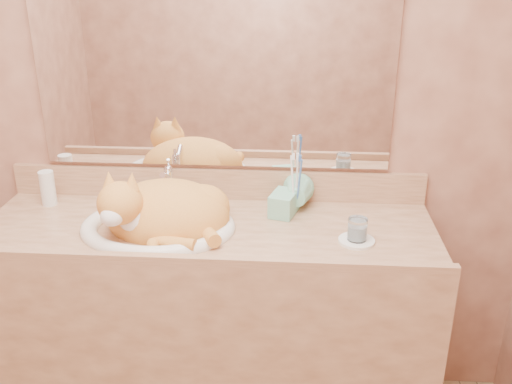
# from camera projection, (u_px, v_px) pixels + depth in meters

# --- Properties ---
(wall_back) EXTENTS (2.40, 0.02, 2.50)m
(wall_back) POSITION_uv_depth(u_px,v_px,m) (214.00, 97.00, 2.09)
(wall_back) COLOR brown
(wall_back) RESTS_ON ground
(vanity_counter) EXTENTS (1.60, 0.55, 0.85)m
(vanity_counter) POSITION_uv_depth(u_px,v_px,m) (210.00, 328.00, 2.16)
(vanity_counter) COLOR brown
(vanity_counter) RESTS_ON floor
(mirror) EXTENTS (1.30, 0.02, 0.80)m
(mirror) POSITION_uv_depth(u_px,v_px,m) (213.00, 59.00, 2.03)
(mirror) COLOR white
(mirror) RESTS_ON wall_back
(sink_basin) EXTENTS (0.56, 0.48, 0.16)m
(sink_basin) POSITION_uv_depth(u_px,v_px,m) (157.00, 207.00, 1.95)
(sink_basin) COLOR white
(sink_basin) RESTS_ON vanity_counter
(faucet) EXTENTS (0.08, 0.13, 0.17)m
(faucet) POSITION_uv_depth(u_px,v_px,m) (169.00, 184.00, 2.14)
(faucet) COLOR silver
(faucet) RESTS_ON vanity_counter
(cat) EXTENTS (0.45, 0.37, 0.24)m
(cat) POSITION_uv_depth(u_px,v_px,m) (162.00, 209.00, 1.96)
(cat) COLOR orange
(cat) RESTS_ON sink_basin
(soap_dispenser) EXTENTS (0.11, 0.11, 0.19)m
(soap_dispenser) POSITION_uv_depth(u_px,v_px,m) (279.00, 197.00, 2.01)
(soap_dispenser) COLOR #7CC6A6
(soap_dispenser) RESTS_ON vanity_counter
(toothbrush_cup) EXTENTS (0.13, 0.13, 0.11)m
(toothbrush_cup) POSITION_uv_depth(u_px,v_px,m) (296.00, 200.00, 2.08)
(toothbrush_cup) COLOR #7CC6A6
(toothbrush_cup) RESTS_ON vanity_counter
(toothbrushes) EXTENTS (0.04, 0.04, 0.24)m
(toothbrushes) POSITION_uv_depth(u_px,v_px,m) (296.00, 179.00, 2.04)
(toothbrushes) COLOR white
(toothbrushes) RESTS_ON toothbrush_cup
(saucer) EXTENTS (0.12, 0.12, 0.01)m
(saucer) POSITION_uv_depth(u_px,v_px,m) (357.00, 241.00, 1.89)
(saucer) COLOR white
(saucer) RESTS_ON vanity_counter
(water_glass) EXTENTS (0.06, 0.06, 0.08)m
(water_glass) POSITION_uv_depth(u_px,v_px,m) (357.00, 229.00, 1.87)
(water_glass) COLOR white
(water_glass) RESTS_ON saucer
(lotion_bottle) EXTENTS (0.06, 0.06, 0.13)m
(lotion_bottle) POSITION_uv_depth(u_px,v_px,m) (48.00, 188.00, 2.15)
(lotion_bottle) COLOR white
(lotion_bottle) RESTS_ON vanity_counter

